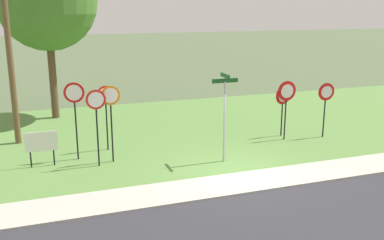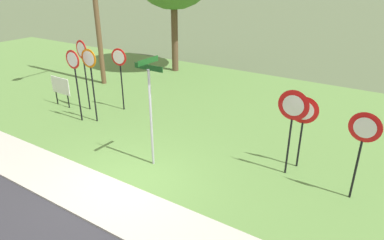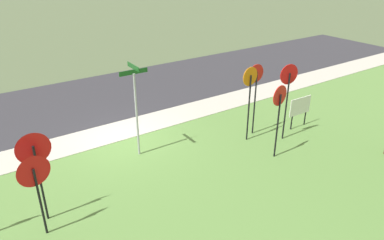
% 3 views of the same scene
% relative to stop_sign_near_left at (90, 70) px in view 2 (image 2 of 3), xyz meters
% --- Properties ---
extents(ground_plane, '(160.00, 160.00, 0.00)m').
position_rel_stop_sign_near_left_xyz_m(ground_plane, '(3.81, -2.50, -2.04)').
color(ground_plane, '#4C5B3D').
extents(sidewalk_strip, '(44.00, 1.60, 0.06)m').
position_rel_stop_sign_near_left_xyz_m(sidewalk_strip, '(3.81, -3.30, -2.01)').
color(sidewalk_strip, '#ADAA9E').
rests_on(sidewalk_strip, ground_plane).
extents(grass_median, '(44.00, 12.00, 0.04)m').
position_rel_stop_sign_near_left_xyz_m(grass_median, '(3.81, 3.50, -2.02)').
color(grass_median, '#567F3D').
rests_on(grass_median, ground_plane).
extents(stop_sign_near_left, '(0.68, 0.11, 2.78)m').
position_rel_stop_sign_near_left_xyz_m(stop_sign_near_left, '(0.00, 0.00, 0.00)').
color(stop_sign_near_left, black).
rests_on(stop_sign_near_left, grass_median).
extents(stop_sign_near_right, '(0.72, 0.16, 2.85)m').
position_rel_stop_sign_near_left_xyz_m(stop_sign_near_right, '(-1.17, 0.69, 0.08)').
color(stop_sign_near_right, black).
rests_on(stop_sign_near_right, grass_median).
extents(stop_sign_far_left, '(0.68, 0.12, 2.54)m').
position_rel_stop_sign_near_left_xyz_m(stop_sign_far_left, '(0.04, 1.44, -0.17)').
color(stop_sign_far_left, black).
rests_on(stop_sign_far_left, grass_median).
extents(stop_sign_far_center, '(0.68, 0.09, 2.72)m').
position_rel_stop_sign_near_left_xyz_m(stop_sign_far_center, '(-0.54, -0.27, -0.04)').
color(stop_sign_far_center, black).
rests_on(stop_sign_far_center, grass_median).
extents(yield_sign_near_left, '(0.78, 0.15, 2.18)m').
position_rel_stop_sign_near_left_xyz_m(yield_sign_near_left, '(7.43, 0.87, -0.39)').
color(yield_sign_near_left, black).
rests_on(yield_sign_near_left, grass_median).
extents(yield_sign_near_right, '(0.84, 0.10, 2.49)m').
position_rel_stop_sign_near_left_xyz_m(yield_sign_near_right, '(7.27, 0.34, -0.14)').
color(yield_sign_near_right, black).
rests_on(yield_sign_near_right, grass_median).
extents(yield_sign_far_left, '(0.75, 0.12, 2.35)m').
position_rel_stop_sign_near_left_xyz_m(yield_sign_far_left, '(9.03, 0.11, -0.26)').
color(yield_sign_far_left, black).
rests_on(yield_sign_far_left, grass_median).
extents(street_name_post, '(0.96, 0.82, 3.19)m').
position_rel_stop_sign_near_left_xyz_m(street_name_post, '(3.78, -1.27, -0.12)').
color(street_name_post, '#9EA0A8').
rests_on(street_name_post, grass_median).
extents(notice_board, '(1.10, 0.07, 1.25)m').
position_rel_stop_sign_near_left_xyz_m(notice_board, '(-2.41, 0.37, -1.17)').
color(notice_board, black).
rests_on(notice_board, grass_median).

